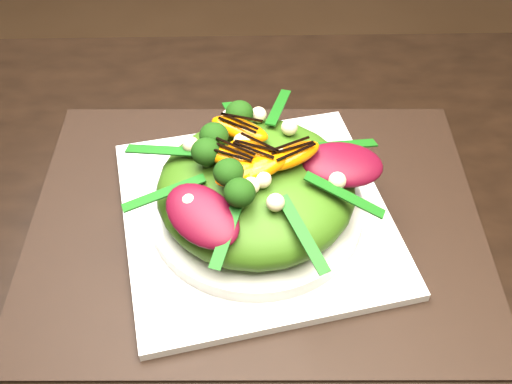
{
  "coord_description": "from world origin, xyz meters",
  "views": [
    {
      "loc": [
        0.29,
        -0.3,
        1.23
      ],
      "look_at": [
        0.3,
        0.1,
        0.8
      ],
      "focal_mm": 42.0,
      "sensor_mm": 36.0,
      "label": 1
    }
  ],
  "objects_px": {
    "placemat": "(256,220)",
    "lettuce_mound": "(256,188)",
    "salad_bowl": "(256,207)",
    "orange_segment": "(256,148)",
    "plate_base": "(256,215)"
  },
  "relations": [
    {
      "from": "plate_base",
      "to": "orange_segment",
      "type": "relative_size",
      "value": 4.5
    },
    {
      "from": "orange_segment",
      "to": "placemat",
      "type": "bearing_deg",
      "value": -90.0
    },
    {
      "from": "placemat",
      "to": "salad_bowl",
      "type": "xyz_separation_m",
      "value": [
        0.0,
        -0.0,
        0.02
      ]
    },
    {
      "from": "salad_bowl",
      "to": "orange_segment",
      "type": "height_order",
      "value": "orange_segment"
    },
    {
      "from": "plate_base",
      "to": "lettuce_mound",
      "type": "xyz_separation_m",
      "value": [
        0.0,
        0.0,
        0.04
      ]
    },
    {
      "from": "plate_base",
      "to": "lettuce_mound",
      "type": "distance_m",
      "value": 0.04
    },
    {
      "from": "lettuce_mound",
      "to": "orange_segment",
      "type": "relative_size",
      "value": 3.3
    },
    {
      "from": "placemat",
      "to": "salad_bowl",
      "type": "height_order",
      "value": "salad_bowl"
    },
    {
      "from": "salad_bowl",
      "to": "plate_base",
      "type": "bearing_deg",
      "value": -90.0
    },
    {
      "from": "placemat",
      "to": "lettuce_mound",
      "type": "height_order",
      "value": "lettuce_mound"
    },
    {
      "from": "plate_base",
      "to": "salad_bowl",
      "type": "relative_size",
      "value": 1.23
    },
    {
      "from": "plate_base",
      "to": "orange_segment",
      "type": "height_order",
      "value": "orange_segment"
    },
    {
      "from": "plate_base",
      "to": "orange_segment",
      "type": "distance_m",
      "value": 0.08
    },
    {
      "from": "orange_segment",
      "to": "salad_bowl",
      "type": "bearing_deg",
      "value": -90.0
    },
    {
      "from": "salad_bowl",
      "to": "lettuce_mound",
      "type": "height_order",
      "value": "lettuce_mound"
    }
  ]
}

